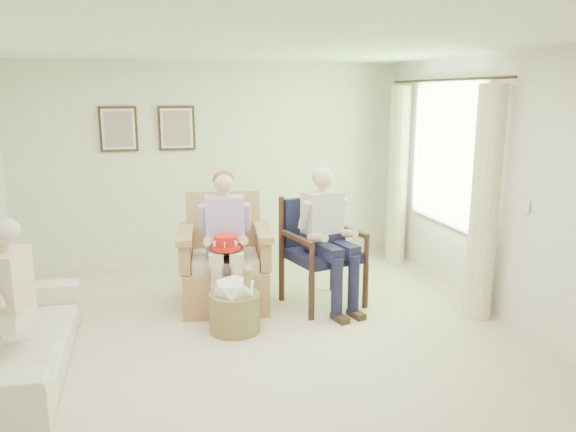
{
  "coord_description": "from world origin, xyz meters",
  "views": [
    {
      "loc": [
        -0.85,
        -4.5,
        2.21
      ],
      "look_at": [
        0.46,
        0.62,
        1.05
      ],
      "focal_mm": 35.0,
      "sensor_mm": 36.0,
      "label": 1
    }
  ],
  "objects_px": {
    "sofa": "(13,337)",
    "person_sofa": "(2,294)",
    "wicker_armchair": "(225,271)",
    "red_hat": "(226,243)",
    "person_dark": "(326,227)",
    "person_wicker": "(226,231)",
    "hatbox": "(235,303)",
    "wood_armchair": "(320,246)"
  },
  "relations": [
    {
      "from": "person_wicker",
      "to": "person_sofa",
      "type": "bearing_deg",
      "value": -142.52
    },
    {
      "from": "person_wicker",
      "to": "hatbox",
      "type": "distance_m",
      "value": 0.81
    },
    {
      "from": "sofa",
      "to": "person_dark",
      "type": "bearing_deg",
      "value": -75.1
    },
    {
      "from": "sofa",
      "to": "person_dark",
      "type": "height_order",
      "value": "person_dark"
    },
    {
      "from": "wicker_armchair",
      "to": "hatbox",
      "type": "xyz_separation_m",
      "value": [
        -0.01,
        -0.73,
        -0.09
      ]
    },
    {
      "from": "person_dark",
      "to": "red_hat",
      "type": "xyz_separation_m",
      "value": [
        -1.04,
        0.0,
        -0.1
      ]
    },
    {
      "from": "red_hat",
      "to": "hatbox",
      "type": "height_order",
      "value": "red_hat"
    },
    {
      "from": "wicker_armchair",
      "to": "wood_armchair",
      "type": "xyz_separation_m",
      "value": [
        1.01,
        -0.17,
        0.24
      ]
    },
    {
      "from": "person_wicker",
      "to": "person_dark",
      "type": "relative_size",
      "value": 0.98
    },
    {
      "from": "red_hat",
      "to": "hatbox",
      "type": "bearing_deg",
      "value": -86.99
    },
    {
      "from": "wicker_armchair",
      "to": "person_wicker",
      "type": "relative_size",
      "value": 0.82
    },
    {
      "from": "wicker_armchair",
      "to": "person_sofa",
      "type": "xyz_separation_m",
      "value": [
        -1.86,
        -1.26,
        0.36
      ]
    },
    {
      "from": "wicker_armchair",
      "to": "person_sofa",
      "type": "relative_size",
      "value": 0.91
    },
    {
      "from": "sofa",
      "to": "person_wicker",
      "type": "relative_size",
      "value": 1.5
    },
    {
      "from": "sofa",
      "to": "red_hat",
      "type": "bearing_deg",
      "value": -67.34
    },
    {
      "from": "wicker_armchair",
      "to": "person_wicker",
      "type": "xyz_separation_m",
      "value": [
        0.0,
        -0.15,
        0.47
      ]
    },
    {
      "from": "sofa",
      "to": "person_wicker",
      "type": "height_order",
      "value": "person_wicker"
    },
    {
      "from": "person_dark",
      "to": "person_sofa",
      "type": "xyz_separation_m",
      "value": [
        -2.86,
        -0.91,
        -0.14
      ]
    },
    {
      "from": "person_sofa",
      "to": "red_hat",
      "type": "xyz_separation_m",
      "value": [
        1.83,
        0.91,
        0.03
      ]
    },
    {
      "from": "person_wicker",
      "to": "hatbox",
      "type": "bearing_deg",
      "value": -84.37
    },
    {
      "from": "wicker_armchair",
      "to": "wood_armchair",
      "type": "distance_m",
      "value": 1.05
    },
    {
      "from": "sofa",
      "to": "hatbox",
      "type": "height_order",
      "value": "hatbox"
    },
    {
      "from": "person_wicker",
      "to": "person_dark",
      "type": "xyz_separation_m",
      "value": [
        1.01,
        -0.2,
        0.03
      ]
    },
    {
      "from": "person_sofa",
      "to": "wood_armchair",
      "type": "bearing_deg",
      "value": 121.5
    },
    {
      "from": "wicker_armchair",
      "to": "red_hat",
      "type": "relative_size",
      "value": 3.82
    },
    {
      "from": "person_wicker",
      "to": "red_hat",
      "type": "distance_m",
      "value": 0.22
    },
    {
      "from": "wicker_armchair",
      "to": "person_sofa",
      "type": "bearing_deg",
      "value": -139.18
    },
    {
      "from": "sofa",
      "to": "hatbox",
      "type": "distance_m",
      "value": 1.88
    },
    {
      "from": "wood_armchair",
      "to": "red_hat",
      "type": "bearing_deg",
      "value": 175.11
    },
    {
      "from": "red_hat",
      "to": "person_dark",
      "type": "bearing_deg",
      "value": -0.02
    },
    {
      "from": "person_sofa",
      "to": "red_hat",
      "type": "distance_m",
      "value": 2.04
    },
    {
      "from": "wood_armchair",
      "to": "sofa",
      "type": "xyz_separation_m",
      "value": [
        -2.86,
        -0.94,
        -0.3
      ]
    },
    {
      "from": "sofa",
      "to": "person_dark",
      "type": "relative_size",
      "value": 1.47
    },
    {
      "from": "person_wicker",
      "to": "hatbox",
      "type": "xyz_separation_m",
      "value": [
        -0.01,
        -0.58,
        -0.56
      ]
    },
    {
      "from": "wicker_armchair",
      "to": "red_hat",
      "type": "height_order",
      "value": "wicker_armchair"
    },
    {
      "from": "red_hat",
      "to": "wood_armchair",
      "type": "bearing_deg",
      "value": 10.01
    },
    {
      "from": "person_wicker",
      "to": "person_sofa",
      "type": "relative_size",
      "value": 1.11
    },
    {
      "from": "wood_armchair",
      "to": "person_dark",
      "type": "relative_size",
      "value": 0.77
    },
    {
      "from": "sofa",
      "to": "wicker_armchair",
      "type": "bearing_deg",
      "value": -59.03
    },
    {
      "from": "sofa",
      "to": "person_sofa",
      "type": "distance_m",
      "value": 0.44
    },
    {
      "from": "wood_armchair",
      "to": "person_wicker",
      "type": "relative_size",
      "value": 0.79
    },
    {
      "from": "wood_armchair",
      "to": "hatbox",
      "type": "distance_m",
      "value": 1.21
    }
  ]
}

